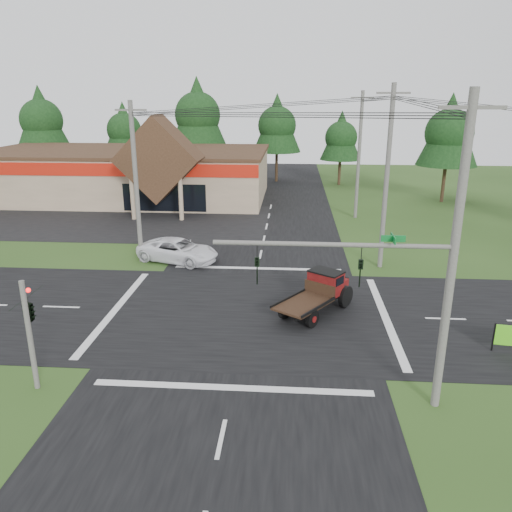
{
  "coord_description": "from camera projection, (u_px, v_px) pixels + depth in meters",
  "views": [
    {
      "loc": [
        2.15,
        -23.59,
        10.73
      ],
      "look_at": [
        0.2,
        2.86,
        2.2
      ],
      "focal_mm": 35.0,
      "sensor_mm": 36.0,
      "label": 1
    }
  ],
  "objects": [
    {
      "name": "tree_row_a",
      "position": [
        41.0,
        118.0,
        63.45
      ],
      "size": [
        6.72,
        6.72,
        12.12
      ],
      "color": "#332316",
      "rests_on": "ground"
    },
    {
      "name": "cvs_building",
      "position": [
        128.0,
        173.0,
        54.16
      ],
      "size": [
        30.4,
        18.2,
        9.19
      ],
      "color": "#9F886B",
      "rests_on": "ground"
    },
    {
      "name": "road_ns",
      "position": [
        248.0,
        313.0,
        25.83
      ],
      "size": [
        12.0,
        120.0,
        0.02
      ],
      "primitive_type": "cube",
      "color": "black",
      "rests_on": "ground"
    },
    {
      "name": "white_pickup",
      "position": [
        178.0,
        250.0,
        33.73
      ],
      "size": [
        6.03,
        4.16,
        1.53
      ],
      "primitive_type": "imported",
      "rotation": [
        0.0,
        0.0,
        1.25
      ],
      "color": "white",
      "rests_on": "ground"
    },
    {
      "name": "traffic_signal_mast",
      "position": [
        398.0,
        290.0,
        16.95
      ],
      "size": [
        8.12,
        0.24,
        7.0
      ],
      "color": "#595651",
      "rests_on": "ground"
    },
    {
      "name": "tree_side_ne",
      "position": [
        450.0,
        130.0,
        50.8
      ],
      "size": [
        6.16,
        6.16,
        11.11
      ],
      "color": "#332316",
      "rests_on": "ground"
    },
    {
      "name": "tree_row_e",
      "position": [
        341.0,
        136.0,
        61.41
      ],
      "size": [
        5.04,
        5.04,
        9.09
      ],
      "color": "#332316",
      "rests_on": "ground"
    },
    {
      "name": "tree_row_d",
      "position": [
        277.0,
        124.0,
        63.45
      ],
      "size": [
        6.16,
        6.16,
        11.11
      ],
      "color": "#332316",
      "rests_on": "ground"
    },
    {
      "name": "tree_row_c",
      "position": [
        198.0,
        113.0,
        62.79
      ],
      "size": [
        7.28,
        7.28,
        13.13
      ],
      "color": "#332316",
      "rests_on": "ground"
    },
    {
      "name": "utility_pole_n",
      "position": [
        359.0,
        155.0,
        44.41
      ],
      "size": [
        2.0,
        0.3,
        11.2
      ],
      "color": "#595651",
      "rests_on": "ground"
    },
    {
      "name": "antique_flatbed_truck",
      "position": [
        315.0,
        295.0,
        25.49
      ],
      "size": [
        4.45,
        5.19,
        2.09
      ],
      "primitive_type": null,
      "rotation": [
        0.0,
        0.0,
        -0.61
      ],
      "color": "#4E0B0B",
      "rests_on": "ground"
    },
    {
      "name": "utility_pole_nr",
      "position": [
        453.0,
        258.0,
        16.46
      ],
      "size": [
        2.0,
        0.3,
        11.0
      ],
      "color": "#595651",
      "rests_on": "ground"
    },
    {
      "name": "tree_row_b",
      "position": [
        124.0,
        128.0,
        65.06
      ],
      "size": [
        5.6,
        5.6,
        10.1
      ],
      "color": "#332316",
      "rests_on": "ground"
    },
    {
      "name": "ground",
      "position": [
        248.0,
        313.0,
        25.83
      ],
      "size": [
        120.0,
        120.0,
        0.0
      ],
      "primitive_type": "plane",
      "color": "#294518",
      "rests_on": "ground"
    },
    {
      "name": "parking_apron",
      "position": [
        112.0,
        221.0,
        44.85
      ],
      "size": [
        28.0,
        14.0,
        0.02
      ],
      "primitive_type": "cube",
      "color": "black",
      "rests_on": "ground"
    },
    {
      "name": "utility_pole_ne",
      "position": [
        387.0,
        177.0,
        31.07
      ],
      "size": [
        2.0,
        0.3,
        11.5
      ],
      "color": "#595651",
      "rests_on": "ground"
    },
    {
      "name": "traffic_signal_corner",
      "position": [
        27.0,
        301.0,
        18.33
      ],
      "size": [
        0.53,
        2.48,
        4.4
      ],
      "color": "#595651",
      "rests_on": "ground"
    },
    {
      "name": "road_ew",
      "position": [
        248.0,
        313.0,
        25.83
      ],
      "size": [
        120.0,
        12.0,
        0.02
      ],
      "primitive_type": "cube",
      "color": "black",
      "rests_on": "ground"
    },
    {
      "name": "utility_pole_nw",
      "position": [
        136.0,
        182.0,
        32.34
      ],
      "size": [
        2.0,
        0.3,
        10.5
      ],
      "color": "#595651",
      "rests_on": "ground"
    }
  ]
}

